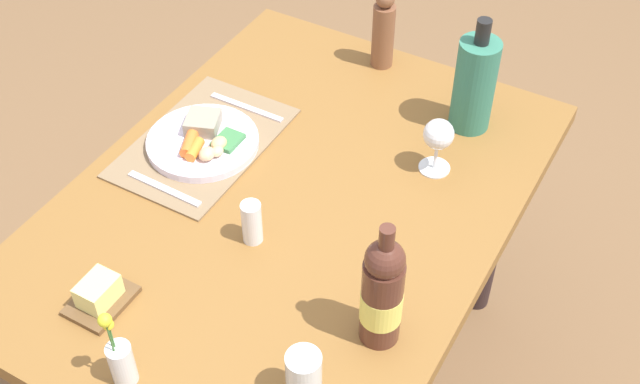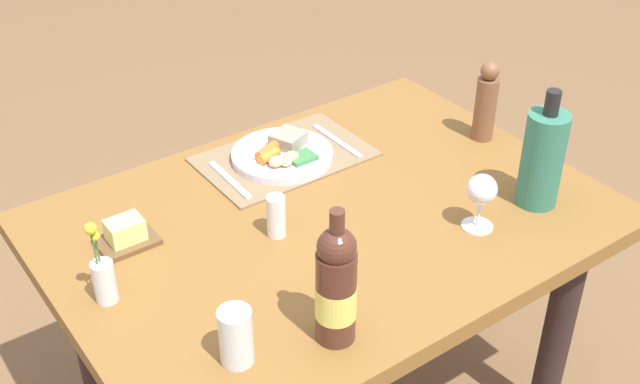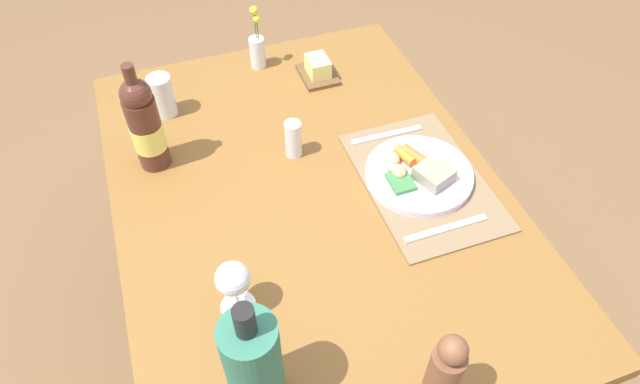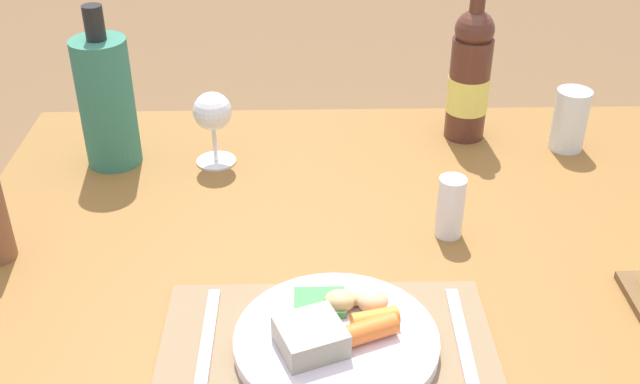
# 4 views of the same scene
# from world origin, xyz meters

# --- Properties ---
(dining_table) EXTENTS (1.29, 0.93, 0.73)m
(dining_table) POSITION_xyz_m (0.00, 0.00, 0.62)
(dining_table) COLOR brown
(dining_table) RESTS_ON ground_plane
(placemat) EXTENTS (0.44, 0.28, 0.01)m
(placemat) POSITION_xyz_m (-0.06, -0.28, 0.73)
(placemat) COLOR #856B4C
(placemat) RESTS_ON dining_table
(dinner_plate) EXTENTS (0.27, 0.27, 0.06)m
(dinner_plate) POSITION_xyz_m (-0.05, -0.27, 0.75)
(dinner_plate) COLOR white
(dinner_plate) RESTS_ON placemat
(fork) EXTENTS (0.02, 0.21, 0.00)m
(fork) POSITION_xyz_m (-0.22, -0.26, 0.73)
(fork) COLOR silver
(fork) RESTS_ON placemat
(knife) EXTENTS (0.02, 0.20, 0.00)m
(knife) POSITION_xyz_m (0.12, -0.26, 0.73)
(knife) COLOR silver
(knife) RESTS_ON placemat
(wine_bottle) EXTENTS (0.08, 0.08, 0.30)m
(wine_bottle) POSITION_xyz_m (0.23, 0.34, 0.85)
(wine_bottle) COLOR #512A1F
(wine_bottle) RESTS_ON dining_table
(salt_shaker) EXTENTS (0.04, 0.04, 0.10)m
(salt_shaker) POSITION_xyz_m (0.14, -0.01, 0.78)
(salt_shaker) COLOR white
(salt_shaker) RESTS_ON dining_table
(butter_dish) EXTENTS (0.13, 0.10, 0.06)m
(butter_dish) POSITION_xyz_m (0.43, -0.17, 0.75)
(butter_dish) COLOR brown
(butter_dish) RESTS_ON dining_table
(pepper_mill) EXTENTS (0.06, 0.06, 0.23)m
(pepper_mill) POSITION_xyz_m (-0.56, -0.05, 0.83)
(pepper_mill) COLOR brown
(pepper_mill) RESTS_ON dining_table
(water_tumbler) EXTENTS (0.06, 0.06, 0.12)m
(water_tumbler) POSITION_xyz_m (0.41, 0.28, 0.78)
(water_tumbler) COLOR silver
(water_tumbler) RESTS_ON dining_table
(wine_glass) EXTENTS (0.07, 0.07, 0.14)m
(wine_glass) POSITION_xyz_m (-0.25, 0.24, 0.82)
(wine_glass) COLOR white
(wine_glass) RESTS_ON dining_table
(cooler_bottle) EXTENTS (0.10, 0.10, 0.30)m
(cooler_bottle) POSITION_xyz_m (-0.44, 0.25, 0.85)
(cooler_bottle) COLOR #32755D
(cooler_bottle) RESTS_ON dining_table
(flower_vase) EXTENTS (0.05, 0.05, 0.20)m
(flower_vase) POSITION_xyz_m (0.55, -0.02, 0.79)
(flower_vase) COLOR silver
(flower_vase) RESTS_ON dining_table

